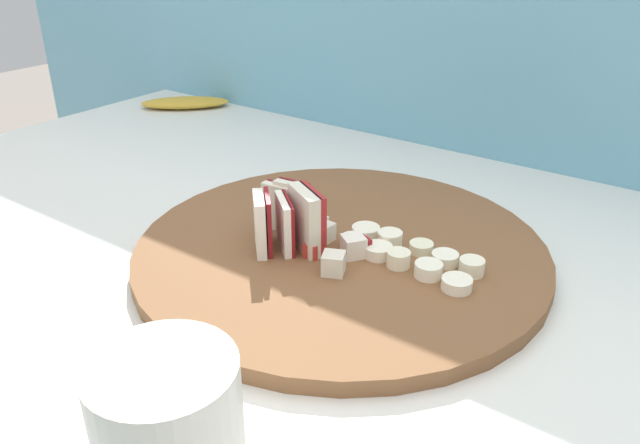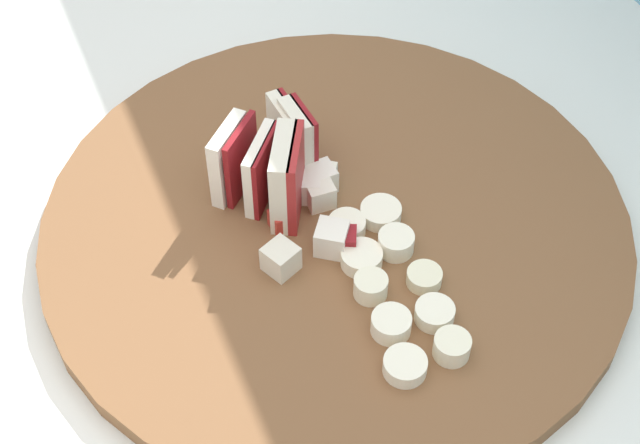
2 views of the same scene
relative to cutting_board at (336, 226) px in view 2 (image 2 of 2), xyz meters
The scene contains 4 objects.
cutting_board is the anchor object (origin of this frame).
apple_wedge_fan 0.06m from the cutting_board, 149.60° to the right, with size 0.10×0.08×0.06m.
apple_dice_pile 0.02m from the cutting_board, 109.07° to the right, with size 0.09×0.08×0.02m.
banana_slice_rows 0.07m from the cutting_board, ahead, with size 0.15×0.07×0.02m.
Camera 2 is at (0.29, -0.13, 1.40)m, focal length 53.98 mm.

